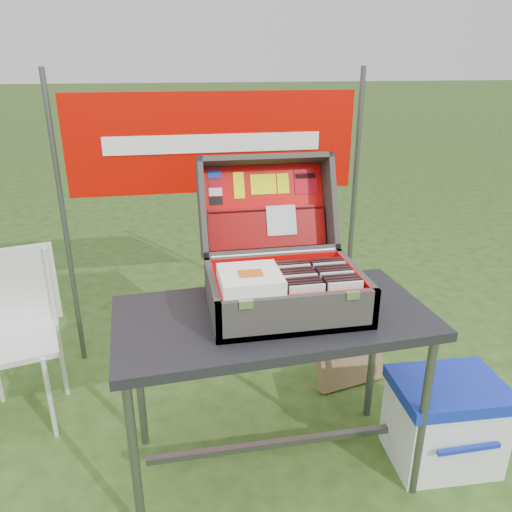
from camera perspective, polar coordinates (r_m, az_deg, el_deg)
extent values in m
plane|color=#274717|center=(2.45, -0.87, -23.46)|extent=(80.00, 80.00, 0.00)
cube|color=#26262B|center=(2.02, 1.95, -7.04)|extent=(1.29, 0.70, 0.04)
cylinder|color=#59595B|center=(2.02, -13.71, -21.63)|extent=(0.04, 0.04, 0.75)
cylinder|color=#59595B|center=(2.23, 18.50, -17.43)|extent=(0.04, 0.04, 0.75)
cylinder|color=#59595B|center=(2.41, -13.23, -13.39)|extent=(0.04, 0.04, 0.75)
cylinder|color=#59595B|center=(2.59, 13.18, -10.73)|extent=(0.04, 0.04, 0.75)
cube|color=#59595B|center=(2.40, 1.74, -20.70)|extent=(1.11, 0.03, 0.03)
cube|color=#44403C|center=(2.03, 3.35, -5.88)|extent=(0.61, 0.44, 0.02)
cube|color=#44403C|center=(1.82, 4.93, -6.86)|extent=(0.61, 0.02, 0.16)
cube|color=#44403C|center=(2.18, 2.12, -1.81)|extent=(0.61, 0.02, 0.16)
cube|color=#44403C|center=(1.96, -4.99, -4.78)|extent=(0.02, 0.44, 0.16)
cube|color=#44403C|center=(2.09, 11.24, -3.40)|extent=(0.02, 0.44, 0.16)
cube|color=red|center=(2.03, 3.36, -5.50)|extent=(0.56, 0.39, 0.01)
cube|color=silver|center=(1.74, -1.14, -5.56)|extent=(0.05, 0.01, 0.03)
cube|color=silver|center=(1.84, 11.01, -4.44)|extent=(0.05, 0.01, 0.03)
cylinder|color=silver|center=(2.16, 2.08, 0.30)|extent=(0.55, 0.02, 0.02)
cube|color=#44403C|center=(2.32, 0.94, 5.60)|extent=(0.61, 0.19, 0.41)
cube|color=#44403C|center=(2.28, 0.91, 10.92)|extent=(0.61, 0.16, 0.08)
cube|color=#44403C|center=(2.24, 1.63, 0.57)|extent=(0.61, 0.16, 0.08)
cube|color=#44403C|center=(2.22, -6.20, 5.38)|extent=(0.02, 0.31, 0.46)
cube|color=#44403C|center=(2.33, 8.37, 6.09)|extent=(0.02, 0.31, 0.46)
cube|color=red|center=(2.31, 1.01, 5.64)|extent=(0.56, 0.15, 0.36)
cube|color=red|center=(1.83, 4.82, -6.31)|extent=(0.56, 0.01, 0.14)
cube|color=red|center=(2.17, 2.21, -1.67)|extent=(0.56, 0.01, 0.14)
cube|color=red|center=(1.95, -4.56, -4.43)|extent=(0.01, 0.39, 0.14)
cube|color=red|center=(2.08, 10.88, -3.14)|extent=(0.01, 0.39, 0.14)
cube|color=#7C0605|center=(2.28, 1.27, 3.15)|extent=(0.54, 0.09, 0.17)
cube|color=#7C0605|center=(2.28, 1.15, 5.34)|extent=(0.53, 0.03, 0.03)
cube|color=silver|center=(2.28, 2.91, 4.09)|extent=(0.14, 0.06, 0.13)
cube|color=#1933B2|center=(2.29, -4.79, 9.30)|extent=(0.06, 0.02, 0.04)
cube|color=#BB0615|center=(2.28, -4.72, 8.31)|extent=(0.06, 0.02, 0.04)
cube|color=white|center=(2.28, -4.65, 7.32)|extent=(0.06, 0.02, 0.04)
cube|color=black|center=(2.27, -4.58, 6.32)|extent=(0.06, 0.02, 0.04)
cube|color=#ECFB02|center=(2.30, -1.97, 8.08)|extent=(0.05, 0.05, 0.11)
cube|color=#ECFB02|center=(2.31, 0.86, 8.20)|extent=(0.12, 0.04, 0.09)
cube|color=#ECFB02|center=(2.33, 3.11, 8.29)|extent=(0.05, 0.04, 0.09)
cube|color=#BB0615|center=(2.36, 5.70, 8.37)|extent=(0.11, 0.04, 0.10)
cube|color=black|center=(2.37, 5.65, 9.09)|extent=(0.10, 0.01, 0.02)
cube|color=silver|center=(1.85, 5.80, -5.51)|extent=(0.13, 0.01, 0.15)
cube|color=black|center=(1.87, 5.60, -5.19)|extent=(0.13, 0.01, 0.15)
cube|color=black|center=(1.89, 5.40, -4.87)|extent=(0.13, 0.01, 0.15)
cube|color=black|center=(1.92, 5.21, -4.56)|extent=(0.13, 0.01, 0.15)
cube|color=silver|center=(1.94, 5.02, -4.25)|extent=(0.13, 0.01, 0.15)
cube|color=black|center=(1.96, 4.84, -3.95)|extent=(0.13, 0.01, 0.15)
cube|color=black|center=(1.98, 4.66, -3.66)|extent=(0.13, 0.01, 0.15)
cube|color=black|center=(2.00, 4.48, -3.37)|extent=(0.13, 0.01, 0.15)
cube|color=silver|center=(2.02, 4.31, -3.09)|extent=(0.13, 0.01, 0.15)
cube|color=black|center=(2.04, 4.14, -2.81)|extent=(0.13, 0.01, 0.15)
cube|color=black|center=(2.06, 3.97, -2.54)|extent=(0.13, 0.01, 0.15)
cube|color=silver|center=(1.90, 10.08, -5.09)|extent=(0.13, 0.01, 0.15)
cube|color=black|center=(1.92, 9.84, -4.77)|extent=(0.13, 0.01, 0.15)
cube|color=black|center=(1.94, 9.60, -4.47)|extent=(0.13, 0.01, 0.15)
cube|color=black|center=(1.96, 9.37, -4.17)|extent=(0.13, 0.01, 0.15)
cube|color=silver|center=(1.98, 9.14, -3.87)|extent=(0.13, 0.01, 0.15)
cube|color=black|center=(2.00, 8.91, -3.58)|extent=(0.13, 0.01, 0.15)
cube|color=black|center=(2.02, 8.69, -3.30)|extent=(0.13, 0.01, 0.15)
cube|color=black|center=(2.04, 8.48, -3.02)|extent=(0.13, 0.01, 0.15)
cube|color=silver|center=(2.06, 8.27, -2.75)|extent=(0.13, 0.01, 0.15)
cube|color=black|center=(2.08, 8.06, -2.49)|extent=(0.13, 0.01, 0.15)
cube|color=black|center=(2.10, 7.86, -2.23)|extent=(0.13, 0.01, 0.15)
cube|color=white|center=(1.86, -0.68, -3.24)|extent=(0.23, 0.23, 0.00)
cube|color=white|center=(1.86, -0.68, -3.10)|extent=(0.23, 0.23, 0.00)
cube|color=white|center=(1.86, -0.68, -2.96)|extent=(0.23, 0.23, 0.00)
cube|color=white|center=(1.86, -0.68, -2.82)|extent=(0.23, 0.23, 0.00)
cube|color=white|center=(1.86, -0.68, -2.68)|extent=(0.23, 0.23, 0.00)
cube|color=white|center=(1.85, -0.68, -2.54)|extent=(0.23, 0.23, 0.00)
cube|color=white|center=(1.85, -0.68, -2.40)|extent=(0.23, 0.23, 0.00)
cube|color=white|center=(1.85, -0.68, -2.26)|extent=(0.23, 0.23, 0.00)
cube|color=white|center=(1.85, -0.68, -2.12)|extent=(0.23, 0.23, 0.00)
cube|color=white|center=(1.85, -0.68, -1.97)|extent=(0.23, 0.23, 0.00)
cube|color=#D85919|center=(1.83, -0.63, -1.98)|extent=(0.09, 0.07, 0.00)
cube|color=white|center=(2.54, 20.60, -17.78)|extent=(0.47, 0.36, 0.36)
cube|color=#1328A9|center=(2.42, 21.26, -13.91)|extent=(0.49, 0.38, 0.06)
cube|color=#1328A9|center=(2.39, 23.16, -19.61)|extent=(0.28, 0.02, 0.02)
cube|color=silver|center=(2.73, -25.98, -8.97)|extent=(0.48, 0.48, 0.03)
cube|color=silver|center=(2.80, -25.79, -3.18)|extent=(0.39, 0.13, 0.42)
cylinder|color=silver|center=(2.67, -22.48, -14.83)|extent=(0.02, 0.02, 0.45)
cylinder|color=silver|center=(2.94, -21.28, -10.99)|extent=(0.02, 0.02, 0.45)
cylinder|color=silver|center=(2.76, -22.40, -3.18)|extent=(0.02, 0.02, 0.42)
cube|color=#8A6949|center=(2.91, 10.59, -10.40)|extent=(0.42, 0.24, 0.43)
cylinder|color=#59595B|center=(3.00, -20.96, 2.98)|extent=(0.03, 0.03, 1.70)
cylinder|color=#59595B|center=(3.15, 11.01, 4.91)|extent=(0.03, 0.03, 1.70)
cube|color=#AD0700|center=(2.85, -4.83, 12.75)|extent=(1.60, 0.02, 0.55)
cube|color=white|center=(2.83, -4.80, 12.71)|extent=(1.20, 0.00, 0.10)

